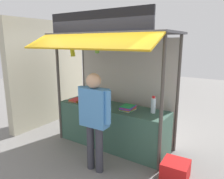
% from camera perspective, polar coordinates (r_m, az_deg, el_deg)
% --- Properties ---
extents(ground_plane, '(20.00, 20.00, 0.00)m').
position_cam_1_polar(ground_plane, '(4.66, 0.00, -14.58)').
color(ground_plane, slate).
extents(stall_counter, '(2.32, 0.67, 0.85)m').
position_cam_1_polar(stall_counter, '(4.48, 0.00, -9.73)').
color(stall_counter, '#385B4C').
rests_on(stall_counter, ground).
extents(stall_structure, '(2.52, 1.57, 2.65)m').
position_cam_1_polar(stall_structure, '(4.29, 1.01, 5.65)').
color(stall_structure, '#4C4742').
rests_on(stall_structure, ground).
extents(water_bottle_far_left, '(0.07, 0.07, 0.26)m').
position_cam_1_polar(water_bottle_far_left, '(4.15, 10.94, -3.82)').
color(water_bottle_far_left, silver).
rests_on(water_bottle_far_left, stall_counter).
extents(water_bottle_front_right, '(0.09, 0.09, 0.32)m').
position_cam_1_polar(water_bottle_front_right, '(3.98, 10.96, -4.10)').
color(water_bottle_front_right, silver).
rests_on(water_bottle_front_right, stall_counter).
extents(water_bottle_rear_center, '(0.08, 0.08, 0.30)m').
position_cam_1_polar(water_bottle_rear_center, '(4.52, -1.73, -1.98)').
color(water_bottle_rear_center, silver).
rests_on(water_bottle_rear_center, stall_counter).
extents(water_bottle_mid_left, '(0.08, 0.08, 0.28)m').
position_cam_1_polar(water_bottle_mid_left, '(4.72, -3.81, -1.51)').
color(water_bottle_mid_left, silver).
rests_on(water_bottle_mid_left, stall_counter).
extents(water_bottle_left, '(0.06, 0.06, 0.22)m').
position_cam_1_polar(water_bottle_left, '(4.72, -5.13, -1.84)').
color(water_bottle_left, silver).
rests_on(water_bottle_left, stall_counter).
extents(magazine_stack_front_left, '(0.26, 0.31, 0.04)m').
position_cam_1_polar(magazine_stack_front_left, '(4.78, -9.48, -2.79)').
color(magazine_stack_front_left, orange).
rests_on(magazine_stack_front_left, stall_counter).
extents(magazine_stack_mid_right, '(0.25, 0.31, 0.09)m').
position_cam_1_polar(magazine_stack_mid_right, '(4.10, 4.27, -4.94)').
color(magazine_stack_mid_right, white).
rests_on(magazine_stack_mid_right, stall_counter).
extents(banana_bunch_inner_left, '(0.11, 0.11, 0.32)m').
position_cam_1_polar(banana_bunch_inner_left, '(4.20, -10.49, 9.70)').
color(banana_bunch_inner_left, '#332D23').
extents(banana_bunch_leftmost, '(0.09, 0.09, 0.24)m').
position_cam_1_polar(banana_bunch_leftmost, '(3.81, -3.99, 10.52)').
color(banana_bunch_leftmost, '#332D23').
extents(vendor_person, '(0.63, 0.24, 1.66)m').
position_cam_1_polar(vendor_person, '(3.46, -4.77, -6.50)').
color(vendor_person, '#383842').
rests_on(vendor_person, ground).
extents(plastic_crate, '(0.43, 0.43, 0.28)m').
position_cam_1_polar(plastic_crate, '(3.76, 16.56, -19.89)').
color(plastic_crate, red).
rests_on(plastic_crate, ground).
extents(neighbour_wall, '(0.20, 2.40, 2.66)m').
position_cam_1_polar(neighbour_wall, '(5.90, -16.43, 4.32)').
color(neighbour_wall, '#B3AD94').
rests_on(neighbour_wall, ground).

